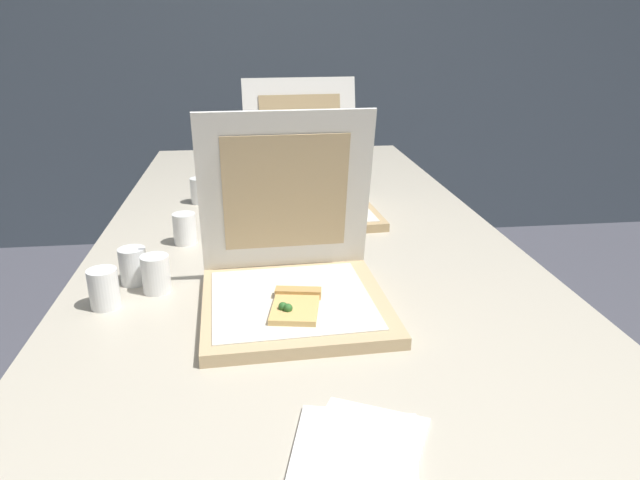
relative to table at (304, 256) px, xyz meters
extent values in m
cube|color=#4C5660|center=(0.00, 2.10, 0.61)|extent=(10.00, 0.10, 2.60)
cube|color=#BCB29E|center=(0.00, 0.00, 0.03)|extent=(0.99, 2.24, 0.03)
cylinder|color=gray|center=(-0.42, 1.05, -0.34)|extent=(0.04, 0.04, 0.71)
cylinder|color=gray|center=(0.42, 1.05, -0.34)|extent=(0.04, 0.04, 0.71)
cube|color=tan|center=(-0.05, -0.37, 0.05)|extent=(0.34, 0.34, 0.02)
cube|color=silver|center=(-0.06, -0.36, 0.07)|extent=(0.30, 0.30, 0.00)
cube|color=white|center=(-0.05, -0.24, 0.23)|extent=(0.33, 0.09, 0.32)
cube|color=tan|center=(-0.05, -0.24, 0.23)|extent=(0.24, 0.06, 0.23)
cube|color=#E0B266|center=(-0.05, -0.42, 0.07)|extent=(0.10, 0.12, 0.01)
cube|color=tan|center=(-0.04, -0.36, 0.07)|extent=(0.09, 0.04, 0.02)
sphere|color=#2D6628|center=(-0.07, -0.42, 0.08)|extent=(0.02, 0.02, 0.02)
sphere|color=#2D6628|center=(-0.07, -0.43, 0.08)|extent=(0.02, 0.02, 0.02)
cube|color=tan|center=(0.04, 0.18, 0.05)|extent=(0.35, 0.35, 0.02)
cube|color=silver|center=(0.05, 0.18, 0.07)|extent=(0.29, 0.29, 0.00)
cube|color=white|center=(0.03, 0.38, 0.23)|extent=(0.33, 0.09, 0.33)
cube|color=tan|center=(0.03, 0.37, 0.23)|extent=(0.24, 0.07, 0.23)
cylinder|color=white|center=(0.05, 0.16, 0.09)|extent=(0.03, 0.03, 0.00)
cylinder|color=white|center=(0.06, 0.16, 0.08)|extent=(0.01, 0.00, 0.03)
cylinder|color=white|center=(0.05, 0.17, 0.08)|extent=(0.01, 0.00, 0.03)
cylinder|color=white|center=(0.05, 0.16, 0.08)|extent=(0.01, 0.00, 0.03)
cylinder|color=white|center=(-0.36, -0.21, 0.08)|extent=(0.05, 0.05, 0.07)
cylinder|color=white|center=(-0.28, 0.01, 0.08)|extent=(0.05, 0.05, 0.07)
cylinder|color=white|center=(-0.39, -0.31, 0.08)|extent=(0.05, 0.05, 0.07)
cylinder|color=white|center=(-0.31, -0.25, 0.08)|extent=(0.05, 0.05, 0.07)
cylinder|color=white|center=(-0.27, 0.34, 0.08)|extent=(0.05, 0.05, 0.07)
cube|color=white|center=(0.01, -0.73, 0.04)|extent=(0.18, 0.18, 0.00)
cube|color=white|center=(-0.01, -0.74, 0.05)|extent=(0.18, 0.18, 0.00)
camera|label=1|loc=(-0.12, -1.30, 0.53)|focal=32.22mm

